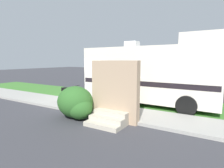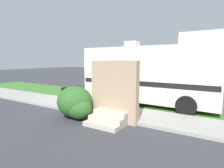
% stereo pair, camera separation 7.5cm
% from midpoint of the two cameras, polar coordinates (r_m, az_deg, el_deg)
% --- Properties ---
extents(ground_plane, '(80.00, 80.00, 0.00)m').
position_cam_midpoint_polar(ground_plane, '(11.24, -9.31, -5.09)').
color(ground_plane, '#38383D').
extents(sidewalk, '(24.00, 2.00, 0.12)m').
position_cam_midpoint_polar(sidewalk, '(10.37, -13.65, -5.92)').
color(sidewalk, '#9E9B93').
rests_on(sidewalk, ground).
extents(grass_strip, '(24.00, 3.40, 0.08)m').
position_cam_midpoint_polar(grass_strip, '(12.38, -4.79, -3.66)').
color(grass_strip, '#3D752D').
rests_on(grass_strip, ground).
extents(motorhome_rv, '(7.06, 2.70, 3.59)m').
position_cam_midpoint_polar(motorhome_rv, '(10.15, 11.79, 3.29)').
color(motorhome_rv, silver).
rests_on(motorhome_rv, ground).
extents(scooter, '(1.58, 0.50, 0.97)m').
position_cam_midpoint_polar(scooter, '(10.28, -13.31, -3.07)').
color(scooter, black).
rests_on(scooter, ground).
extents(bicycle, '(1.77, 0.52, 0.89)m').
position_cam_midpoint_polar(bicycle, '(8.38, 0.38, -5.80)').
color(bicycle, black).
rests_on(bicycle, ground).
extents(pickup_truck_near, '(5.91, 2.43, 1.87)m').
position_cam_midpoint_polar(pickup_truck_near, '(15.10, 9.97, 1.92)').
color(pickup_truck_near, '#1E478C').
rests_on(pickup_truck_near, ground).
extents(pickup_truck_far, '(5.47, 2.46, 1.71)m').
position_cam_midpoint_polar(pickup_truck_far, '(17.65, 20.16, 2.14)').
color(pickup_truck_far, '#1E478C').
rests_on(pickup_truck_far, ground).
extents(porch_steps, '(2.00, 1.26, 2.40)m').
position_cam_midpoint_polar(porch_steps, '(7.19, 0.08, -4.22)').
color(porch_steps, '#BCB29E').
rests_on(porch_steps, ground).
extents(bush_by_porch, '(1.84, 1.38, 1.31)m').
position_cam_midpoint_polar(bush_by_porch, '(7.92, -11.60, -5.87)').
color(bush_by_porch, '#2D6026').
rests_on(bush_by_porch, ground).
extents(bottle_green, '(0.06, 0.06, 0.26)m').
position_cam_midpoint_polar(bottle_green, '(8.34, -2.34, -7.79)').
color(bottle_green, '#19722D').
rests_on(bottle_green, ground).
extents(bottle_spare, '(0.07, 0.07, 0.24)m').
position_cam_midpoint_polar(bottle_spare, '(8.13, 3.50, -8.26)').
color(bottle_spare, brown).
rests_on(bottle_spare, ground).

